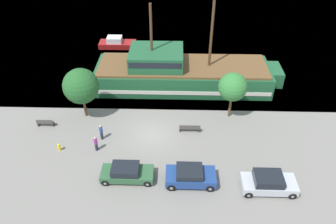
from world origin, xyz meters
The scene contains 13 objects.
ground_plane centered at (0.00, 0.00, 0.00)m, with size 160.00×160.00×0.00m, color gray.
pirate_ship centered at (2.65, 8.87, 1.65)m, with size 20.90×6.01×10.80m.
moored_boat_dockside centered at (-6.22, 18.78, 0.55)m, with size 5.09×2.04×1.49m.
parked_car_curb_front centered at (-1.68, -5.55, 0.67)m, with size 4.25×1.82×1.36m.
parked_car_curb_mid centered at (3.46, -5.82, 0.74)m, with size 3.99×1.99×1.48m.
parked_car_curb_rear centered at (9.55, -6.36, 0.75)m, with size 4.24×1.98×1.55m.
fire_hydrant centered at (-8.18, -2.40, 0.41)m, with size 0.42×0.25×0.76m.
bench_promenade_east centered at (-10.55, 0.96, 0.43)m, with size 1.59×0.45×0.85m.
bench_promenade_west centered at (3.59, 0.51, 0.45)m, with size 1.99×0.45×0.85m.
pedestrian_walking_near centered at (-4.85, -2.28, 0.77)m, with size 0.32×0.32×1.55m.
pedestrian_walking_far centered at (-4.66, -0.76, 0.82)m, with size 0.32×0.32×1.63m.
tree_row_east centered at (-6.97, 2.77, 3.56)m, with size 3.48×3.48×5.31m.
tree_row_mideast centered at (7.66, 3.12, 3.50)m, with size 2.81×2.81×4.92m.
Camera 1 is at (2.17, -23.64, 20.54)m, focal length 35.00 mm.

